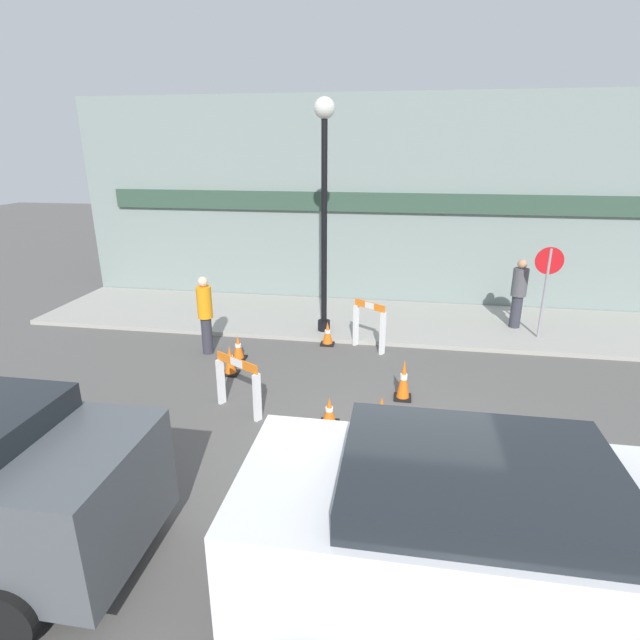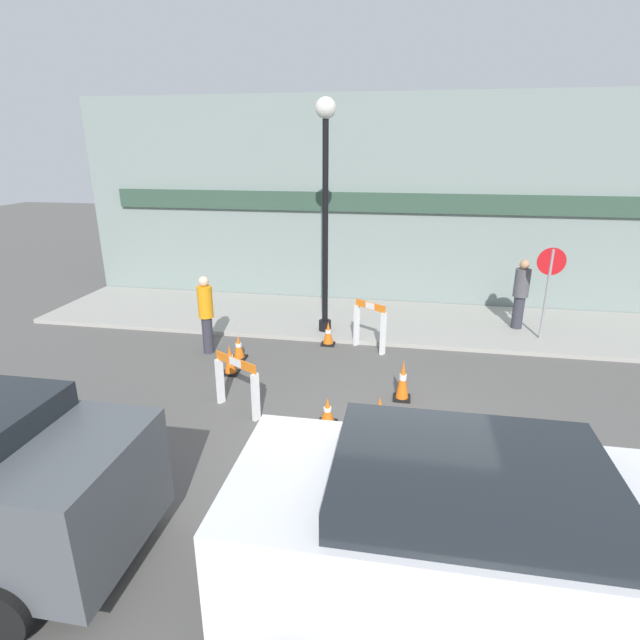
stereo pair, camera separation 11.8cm
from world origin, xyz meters
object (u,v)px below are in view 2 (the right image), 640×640
streetlamp_post (325,188)px  person_worker (206,312)px  person_pedestrian (521,292)px  parked_car_1 (464,539)px  stop_sign (549,279)px

streetlamp_post → person_worker: streetlamp_post is taller
person_worker → person_pedestrian: size_ratio=1.02×
streetlamp_post → person_pedestrian: bearing=12.2°
streetlamp_post → parked_car_1: bearing=-71.4°
stop_sign → person_worker: bearing=13.5°
stop_sign → person_pedestrian: size_ratio=1.25×
streetlamp_post → stop_sign: bearing=3.9°
person_pedestrian → stop_sign: bearing=128.5°
streetlamp_post → person_pedestrian: streetlamp_post is taller
person_pedestrian → person_worker: bearing=26.4°
person_pedestrian → parked_car_1: (-2.03, -8.24, 0.01)m
stop_sign → person_worker: 7.42m
person_worker → parked_car_1: bearing=-32.4°
stop_sign → parked_car_1: (-2.43, -7.60, -0.50)m
streetlamp_post → person_pedestrian: 5.16m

